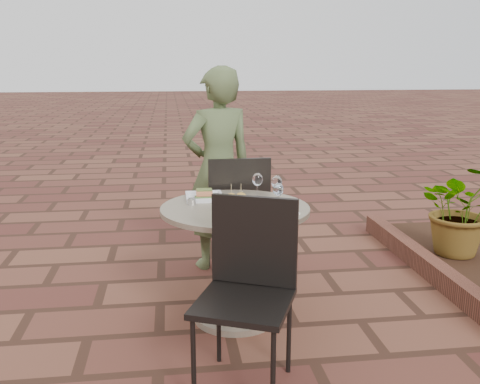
{
  "coord_description": "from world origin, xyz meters",
  "views": [
    {
      "loc": [
        -0.32,
        -2.94,
        1.57
      ],
      "look_at": [
        0.09,
        0.15,
        0.82
      ],
      "focal_mm": 40.0,
      "sensor_mm": 36.0,
      "label": 1
    }
  ],
  "objects": [
    {
      "name": "chair_near",
      "position": [
        0.05,
        -0.51,
        0.55
      ],
      "size": [
        0.58,
        0.58,
        0.93
      ],
      "rotation": [
        0.0,
        0.0,
        -0.41
      ],
      "color": "black",
      "rests_on": "ground"
    },
    {
      "name": "plate_tuna",
      "position": [
        0.14,
        -0.01,
        0.75
      ],
      "size": [
        0.29,
        0.29,
        0.03
      ],
      "rotation": [
        0.0,
        0.0,
        -0.2
      ],
      "color": "silver",
      "rests_on": "cafe_table"
    },
    {
      "name": "cafe_table",
      "position": [
        0.06,
        0.15,
        0.48
      ],
      "size": [
        0.9,
        0.9,
        0.73
      ],
      "color": "gray",
      "rests_on": "ground"
    },
    {
      "name": "wine_glass_mid",
      "position": [
        0.23,
        0.37,
        0.84
      ],
      "size": [
        0.07,
        0.07,
        0.16
      ],
      "color": "white",
      "rests_on": "cafe_table"
    },
    {
      "name": "plate_salmon",
      "position": [
        -0.11,
        0.37,
        0.75
      ],
      "size": [
        0.23,
        0.23,
        0.06
      ],
      "rotation": [
        0.0,
        0.0,
        0.0
      ],
      "color": "silver",
      "rests_on": "cafe_table"
    },
    {
      "name": "planter_curb",
      "position": [
        1.6,
        0.3,
        0.07
      ],
      "size": [
        0.12,
        3.0,
        0.15
      ],
      "primitive_type": "cube",
      "color": "brown",
      "rests_on": "ground"
    },
    {
      "name": "plate_sliders",
      "position": [
        0.06,
        0.11,
        0.76
      ],
      "size": [
        0.26,
        0.26,
        0.15
      ],
      "rotation": [
        0.0,
        0.0,
        0.12
      ],
      "color": "silver",
      "rests_on": "cafe_table"
    },
    {
      "name": "wine_glass_right",
      "position": [
        0.31,
        0.1,
        0.84
      ],
      "size": [
        0.06,
        0.06,
        0.15
      ],
      "color": "white",
      "rests_on": "cafe_table"
    },
    {
      "name": "wine_glass_far",
      "position": [
        0.34,
        0.27,
        0.84
      ],
      "size": [
        0.07,
        0.07,
        0.16
      ],
      "color": "white",
      "rests_on": "cafe_table"
    },
    {
      "name": "diner",
      "position": [
        0.04,
        1.08,
        0.78
      ],
      "size": [
        0.66,
        0.53,
        1.56
      ],
      "primitive_type": "imported",
      "rotation": [
        0.0,
        0.0,
        3.45
      ],
      "color": "#48572F",
      "rests_on": "ground"
    },
    {
      "name": "cutlery_set",
      "position": [
        0.37,
        0.03,
        0.73
      ],
      "size": [
        0.11,
        0.23,
        0.0
      ],
      "primitive_type": null,
      "rotation": [
        0.0,
        0.0,
        0.02
      ],
      "color": "silver",
      "rests_on": "cafe_table"
    },
    {
      "name": "ground",
      "position": [
        0.0,
        0.0,
        0.0
      ],
      "size": [
        60.0,
        60.0,
        0.0
      ],
      "primitive_type": "plane",
      "color": "brown",
      "rests_on": "ground"
    },
    {
      "name": "steel_ramekin",
      "position": [
        -0.2,
        0.23,
        0.75
      ],
      "size": [
        0.07,
        0.07,
        0.04
      ],
      "primitive_type": "cylinder",
      "rotation": [
        0.0,
        0.0,
        -0.32
      ],
      "color": "silver",
      "rests_on": "cafe_table"
    },
    {
      "name": "chair_far",
      "position": [
        0.16,
        0.79,
        0.55
      ],
      "size": [
        0.45,
        0.45,
        0.93
      ],
      "rotation": [
        0.0,
        0.0,
        3.17
      ],
      "color": "black",
      "rests_on": "ground"
    },
    {
      "name": "potted_plant_a",
      "position": [
        1.99,
        0.92,
        0.44
      ],
      "size": [
        0.81,
        0.74,
        0.76
      ],
      "primitive_type": "imported",
      "rotation": [
        0.0,
        0.0,
        -0.25
      ],
      "color": "#33662D",
      "rests_on": "mulch_bed"
    }
  ]
}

